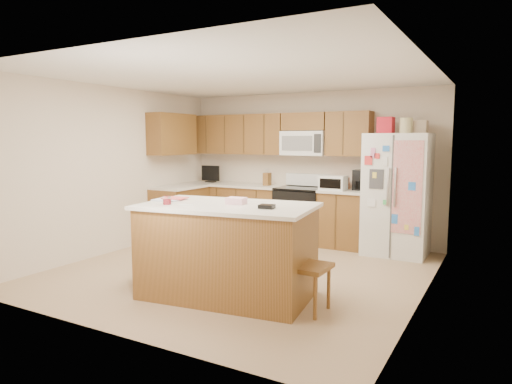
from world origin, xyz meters
The scene contains 9 objects.
ground centered at (0.00, 0.00, 0.00)m, with size 4.50×4.50×0.00m, color tan.
room_shell centered at (0.00, 0.00, 1.44)m, with size 4.60×4.60×2.52m.
cabinetry centered at (-0.98, 1.79, 0.91)m, with size 3.36×1.56×2.15m.
stove centered at (0.00, 1.94, 0.47)m, with size 0.76×0.65×1.13m.
refrigerator centered at (1.57, 1.87, 0.92)m, with size 0.90×0.79×2.04m.
island centered at (0.36, -0.91, 0.51)m, with size 1.98×1.31×1.11m.
windsor_chair_left centered at (-0.65, -0.94, 0.42)m, with size 0.49×0.50×0.89m.
windsor_chair_back centered at (0.28, -0.30, 0.42)m, with size 0.42×0.41×0.89m.
windsor_chair_right centered at (1.28, -0.90, 0.47)m, with size 0.42×0.44×0.99m.
Camera 1 is at (2.99, -5.01, 1.71)m, focal length 32.00 mm.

